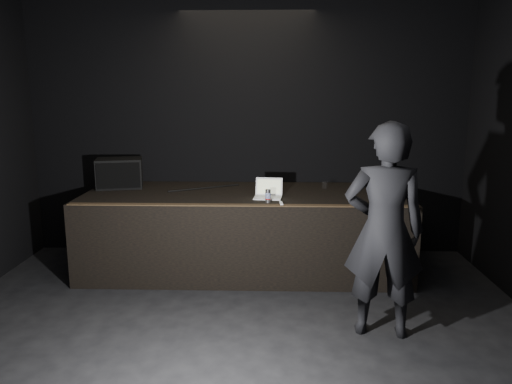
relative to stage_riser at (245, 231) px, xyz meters
The scene contains 10 objects.
room_walls 3.13m from the stage_riser, 90.00° to the right, with size 6.10×7.10×3.52m.
stage_riser is the anchor object (origin of this frame).
riser_lip 0.87m from the stage_riser, 90.00° to the right, with size 3.92×0.10×0.01m, color brown.
stage_monitor 1.83m from the stage_riser, behind, with size 0.65×0.54×0.39m.
cable 0.78m from the stage_riser, 156.01° to the left, with size 0.02×0.02×1.00m, color black.
laptop 0.69m from the stage_riser, 41.94° to the right, with size 0.35×0.32×0.22m.
beer_can 0.84m from the stage_riser, 61.49° to the right, with size 0.06×0.06×0.15m.
plastic_cup 1.20m from the stage_riser, 15.75° to the left, with size 0.07×0.07×0.09m, color white.
wii_remote 0.94m from the stage_riser, 55.81° to the right, with size 0.03×0.14×0.03m, color white.
person 2.24m from the stage_riser, 51.34° to the right, with size 0.73×0.48×2.01m, color black.
Camera 1 is at (0.33, -3.40, 2.27)m, focal length 35.00 mm.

